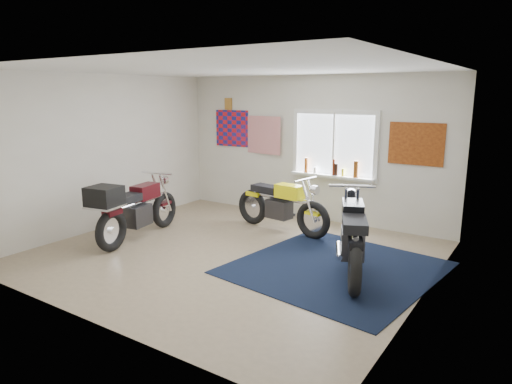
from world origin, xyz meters
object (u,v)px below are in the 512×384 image
Objects in this scene: black_chrome_bike at (352,238)px; maroon_tourer at (133,209)px; yellow_triumph at (281,206)px; navy_rug at (335,268)px.

maroon_tourer is (-3.47, -0.69, 0.06)m from black_chrome_bike.
black_chrome_bike is at bearing -24.92° from yellow_triumph.
black_chrome_bike is (1.76, -1.13, 0.04)m from yellow_triumph.
navy_rug is 1.94m from yellow_triumph.
black_chrome_bike is at bearing -88.85° from maroon_tourer.
yellow_triumph is 0.97× the size of maroon_tourer.
maroon_tourer reaches higher than yellow_triumph.
navy_rug is 0.53m from black_chrome_bike.
black_chrome_bike reaches higher than maroon_tourer.
navy_rug is at bearing 62.54° from black_chrome_bike.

